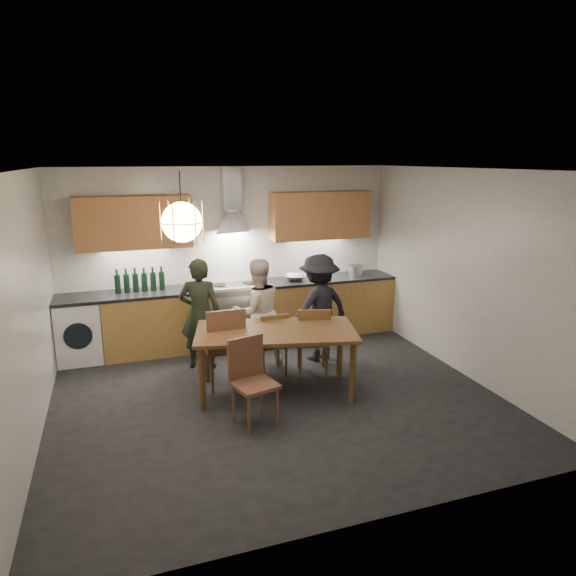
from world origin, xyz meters
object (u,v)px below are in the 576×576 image
object	(u,v)px
chair_front	(251,375)
stock_pot	(355,271)
person_right	(319,308)
wine_bottles	(140,280)
dining_table	(276,337)
person_left	(200,314)
person_mid	(257,312)
chair_back_left	(225,343)
mixing_bowl	(295,278)

from	to	relation	value
chair_front	stock_pot	bearing A→B (deg)	30.37
chair_front	stock_pot	size ratio (longest dim) A/B	4.04
person_right	wine_bottles	size ratio (longest dim) A/B	2.18
dining_table	person_left	bearing A→B (deg)	137.98
person_right	wine_bottles	distance (m)	2.52
dining_table	person_left	world-z (taller)	person_left
chair_front	wine_bottles	bearing A→B (deg)	96.63
person_left	person_mid	size ratio (longest dim) A/B	1.02
chair_back_left	mixing_bowl	distance (m)	2.09
chair_front	dining_table	bearing A→B (deg)	36.76
mixing_bowl	wine_bottles	xyz separation A→B (m)	(-2.28, 0.06, 0.13)
mixing_bowl	person_right	bearing A→B (deg)	-90.54
dining_table	wine_bottles	distance (m)	2.35
chair_front	mixing_bowl	xyz separation A→B (m)	(1.34, 2.36, 0.42)
chair_front	person_left	size ratio (longest dim) A/B	0.61
chair_back_left	wine_bottles	size ratio (longest dim) A/B	1.50
stock_pot	mixing_bowl	bearing A→B (deg)	178.89
chair_front	person_left	bearing A→B (deg)	84.25
chair_back_left	wine_bottles	distance (m)	1.84
chair_back_left	person_mid	distance (m)	0.86
person_right	stock_pot	distance (m)	1.42
chair_back_left	chair_front	distance (m)	0.88
person_left	mixing_bowl	distance (m)	1.77
person_right	dining_table	bearing A→B (deg)	27.68
chair_back_left	person_left	distance (m)	0.78
mixing_bowl	chair_back_left	bearing A→B (deg)	-133.58
person_left	chair_back_left	bearing A→B (deg)	120.44
person_mid	stock_pot	distance (m)	2.06
person_mid	stock_pot	bearing A→B (deg)	-161.17
person_mid	person_right	distance (m)	0.85
chair_front	person_mid	distance (m)	1.59
person_mid	person_right	size ratio (longest dim) A/B	0.98
person_mid	mixing_bowl	world-z (taller)	person_mid
chair_back_left	person_mid	bearing A→B (deg)	-131.91
stock_pot	person_left	bearing A→B (deg)	-164.28
person_left	mixing_bowl	world-z (taller)	person_left
dining_table	chair_back_left	distance (m)	0.63
mixing_bowl	stock_pot	distance (m)	1.01
chair_back_left	stock_pot	xyz separation A→B (m)	(2.43, 1.47, 0.40)
person_left	wine_bottles	size ratio (longest dim) A/B	2.18
person_left	chair_front	bearing A→B (deg)	116.52
mixing_bowl	stock_pot	size ratio (longest dim) A/B	1.52
person_left	person_mid	xyz separation A→B (m)	(0.74, -0.12, -0.02)
dining_table	person_mid	bearing A→B (deg)	101.70
dining_table	chair_front	size ratio (longest dim) A/B	2.21
person_mid	stock_pot	world-z (taller)	person_mid
chair_back_left	wine_bottles	xyz separation A→B (m)	(-0.86, 1.55, 0.49)
person_right	mixing_bowl	world-z (taller)	person_right
dining_table	chair_front	xyz separation A→B (m)	(-0.46, -0.57, -0.17)
wine_bottles	stock_pot	bearing A→B (deg)	-1.41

